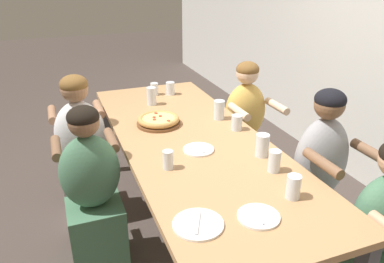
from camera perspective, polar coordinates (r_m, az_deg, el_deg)
The scene contains 20 objects.
ground_plane at distance 2.89m, azimuth 0.00°, elevation -15.29°, with size 18.00×18.00×0.00m, color #423833.
dining_table at distance 2.50m, azimuth 0.00°, elevation -2.63°, with size 2.44×0.91×0.78m.
pizza_board_main at distance 2.68m, azimuth -5.11°, elevation 1.69°, with size 0.31×0.31×0.06m.
empty_plate_a at distance 2.31m, azimuth 0.99°, elevation -2.76°, with size 0.19×0.19×0.02m.
empty_plate_b at distance 1.69m, azimuth 0.94°, elevation -13.94°, with size 0.23×0.23×0.02m.
empty_plate_c at distance 1.76m, azimuth 10.10°, elevation -12.63°, with size 0.19×0.19×0.02m.
drinking_glass_a at distance 3.31m, azimuth -5.75°, elevation 6.48°, with size 0.07×0.07×0.11m.
drinking_glass_b at distance 1.90m, azimuth 15.18°, elevation -8.30°, with size 0.07×0.07×0.12m.
drinking_glass_c at distance 2.26m, azimuth 10.65°, elevation -2.30°, with size 0.08×0.08×0.14m.
drinking_glass_d at distance 2.60m, azimuth 6.83°, elevation 1.26°, with size 0.07×0.07×0.11m.
drinking_glass_e at distance 2.09m, azimuth -3.66°, elevation -4.46°, with size 0.06×0.06×0.11m.
drinking_glass_f at distance 3.31m, azimuth -3.32°, elevation 6.48°, with size 0.08×0.08×0.11m.
drinking_glass_g at distance 3.07m, azimuth -6.19°, elevation 5.27°, with size 0.08×0.08×0.15m.
drinking_glass_h at distance 2.76m, azimuth 4.15°, elevation 3.31°, with size 0.08×0.08×0.14m.
drinking_glass_i at distance 2.11m, azimuth 12.43°, elevation -4.60°, with size 0.07×0.07×0.13m.
diner_near_midleft at distance 2.91m, azimuth -16.23°, elevation -3.67°, with size 0.51×0.40×1.15m.
diner_far_midright at distance 2.54m, azimuth 18.50°, elevation -7.98°, with size 0.51×0.40×1.19m.
diner_far_midleft at distance 3.26m, azimuth 7.93°, elevation -0.07°, with size 0.51×0.40×1.13m.
diner_near_center at distance 2.44m, azimuth -14.81°, elevation -9.82°, with size 0.51×0.40×1.12m.
diner_far_right at distance 2.28m, azimuth 26.47°, elevation -15.07°, with size 0.51×0.40×1.08m.
Camera 1 is at (2.08, -0.80, 1.83)m, focal length 35.00 mm.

